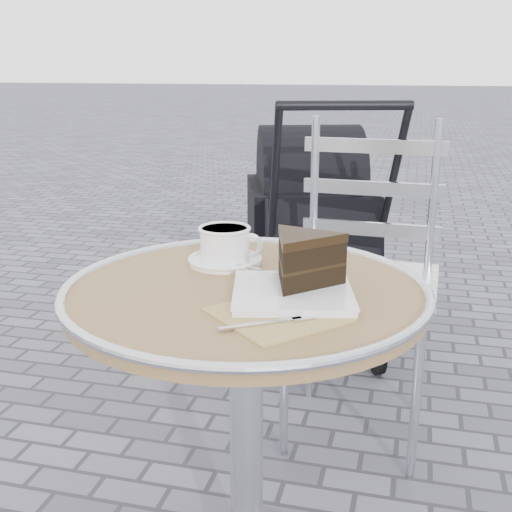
% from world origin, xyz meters
% --- Properties ---
extents(cafe_table, '(0.72, 0.72, 0.74)m').
position_xyz_m(cafe_table, '(0.00, 0.00, 0.57)').
color(cafe_table, silver).
rests_on(cafe_table, ground).
extents(cappuccino_set, '(0.17, 0.16, 0.08)m').
position_xyz_m(cappuccino_set, '(-0.08, 0.14, 0.77)').
color(cappuccino_set, white).
rests_on(cappuccino_set, cafe_table).
extents(cake_plate_set, '(0.28, 0.37, 0.12)m').
position_xyz_m(cake_plate_set, '(0.11, -0.01, 0.79)').
color(cake_plate_set, tan).
rests_on(cake_plate_set, cafe_table).
extents(bistro_chair, '(0.46, 0.46, 0.99)m').
position_xyz_m(bistro_chair, '(0.17, 0.83, 0.61)').
color(bistro_chair, silver).
rests_on(bistro_chair, ground).
extents(baby_stroller, '(0.73, 1.09, 1.04)m').
position_xyz_m(baby_stroller, '(-0.11, 1.46, 0.47)').
color(baby_stroller, black).
rests_on(baby_stroller, ground).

